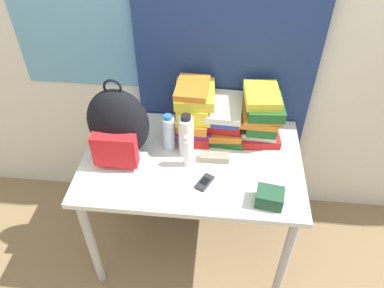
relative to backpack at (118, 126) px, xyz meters
name	(u,v)px	position (x,y,z in m)	size (l,w,h in m)	color
wall_back	(200,29)	(0.36, 0.45, 0.31)	(6.00, 0.06, 2.50)	silver
curtain_blue	(227,35)	(0.51, 0.39, 0.31)	(0.97, 0.04, 2.50)	navy
desk	(192,172)	(0.37, 0.00, -0.29)	(1.14, 0.73, 0.75)	silver
backpack	(118,126)	(0.00, 0.00, 0.00)	(0.31, 0.24, 0.45)	black
book_stack_left	(194,110)	(0.36, 0.21, -0.03)	(0.23, 0.29, 0.31)	red
book_stack_center	(224,120)	(0.52, 0.21, -0.09)	(0.23, 0.28, 0.20)	#1E5623
book_stack_right	(261,115)	(0.71, 0.21, -0.04)	(0.24, 0.29, 0.30)	red
water_bottle	(169,133)	(0.24, 0.07, -0.08)	(0.06, 0.06, 0.22)	silver
sports_bottle	(186,136)	(0.33, 0.04, -0.07)	(0.08, 0.08, 0.24)	white
sunscreen_bottle	(188,152)	(0.35, -0.05, -0.10)	(0.04, 0.04, 0.19)	white
cell_phone	(205,182)	(0.45, -0.17, -0.18)	(0.09, 0.12, 0.02)	#2D2D33
sunglasses_case	(214,157)	(0.48, 0.00, -0.17)	(0.15, 0.06, 0.04)	gray
camera_pouch	(270,197)	(0.75, -0.26, -0.15)	(0.14, 0.12, 0.07)	#234C33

